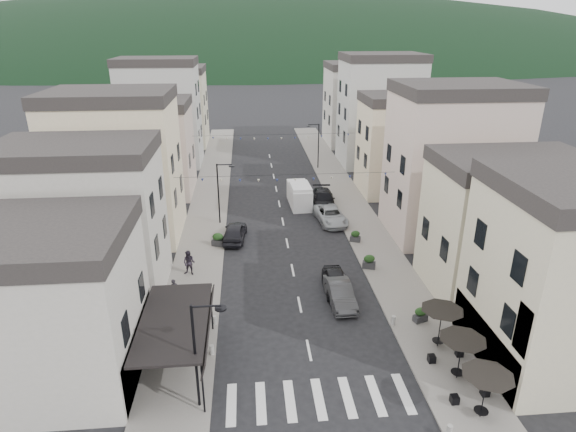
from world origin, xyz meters
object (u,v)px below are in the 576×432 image
(parked_car_c, at_px, (331,215))
(parked_car_d, at_px, (323,199))
(pedestrian_b, at_px, (189,263))
(parked_car_a, at_px, (336,282))
(pedestrian_a, at_px, (175,290))
(parked_car_e, at_px, (235,232))
(delivery_van, at_px, (299,194))
(parked_car_b, at_px, (340,294))

(parked_car_c, distance_m, parked_car_d, 4.44)
(pedestrian_b, bearing_deg, parked_car_c, 53.45)
(parked_car_a, relative_size, parked_car_d, 0.76)
(parked_car_a, xyz_separation_m, pedestrian_b, (-10.75, 3.23, 0.38))
(pedestrian_a, bearing_deg, parked_car_a, -26.28)
(parked_car_d, distance_m, pedestrian_b, 18.79)
(parked_car_a, height_order, parked_car_d, parked_car_d)
(parked_car_c, relative_size, parked_car_e, 1.15)
(delivery_van, xyz_separation_m, pedestrian_a, (-10.70, -18.29, -0.28))
(parked_car_d, bearing_deg, parked_car_c, -86.22)
(parked_car_d, height_order, parked_car_e, parked_car_d)
(parked_car_a, bearing_deg, parked_car_e, 128.91)
(parked_car_d, xyz_separation_m, delivery_van, (-2.49, 0.62, 0.39))
(parked_car_a, distance_m, parked_car_d, 17.31)
(parked_car_a, bearing_deg, parked_car_d, 85.04)
(parked_car_e, height_order, pedestrian_b, pedestrian_b)
(parked_car_d, relative_size, pedestrian_b, 2.84)
(parked_car_b, xyz_separation_m, parked_car_d, (1.80, 18.81, 0.07))
(parked_car_d, bearing_deg, pedestrian_a, -122.96)
(pedestrian_b, bearing_deg, parked_car_d, 64.28)
(pedestrian_a, bearing_deg, parked_car_d, 24.71)
(parked_car_a, bearing_deg, delivery_van, 93.21)
(parked_car_c, height_order, pedestrian_b, pedestrian_b)
(pedestrian_b, bearing_deg, parked_car_b, -7.97)
(parked_car_b, bearing_deg, pedestrian_a, 171.85)
(parked_car_b, height_order, parked_car_e, parked_car_e)
(pedestrian_a, relative_size, pedestrian_b, 0.82)
(parked_car_e, bearing_deg, parked_car_d, -133.59)
(delivery_van, bearing_deg, pedestrian_a, -123.06)
(parked_car_a, xyz_separation_m, parked_car_d, (1.80, 17.21, 0.08))
(parked_car_a, height_order, parked_car_e, parked_car_e)
(parked_car_a, xyz_separation_m, delivery_van, (-0.69, 17.83, 0.48))
(parked_car_e, relative_size, pedestrian_a, 2.90)
(parked_car_d, bearing_deg, parked_car_b, -91.69)
(parked_car_d, distance_m, parked_car_e, 12.00)
(parked_car_d, xyz_separation_m, pedestrian_b, (-12.55, -13.98, 0.29))
(parked_car_a, xyz_separation_m, parked_car_b, (0.00, -1.59, 0.01))
(parked_car_c, bearing_deg, pedestrian_a, -141.54)
(parked_car_a, distance_m, parked_car_e, 12.05)
(pedestrian_b, bearing_deg, parked_car_a, -0.54)
(parked_car_a, distance_m, parked_car_b, 1.59)
(delivery_van, bearing_deg, parked_car_e, -131.60)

